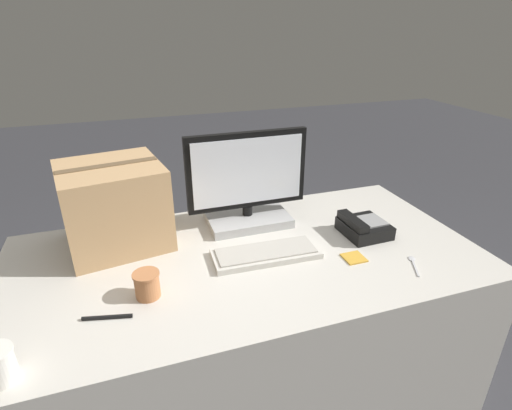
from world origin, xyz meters
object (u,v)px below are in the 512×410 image
at_px(pen_marker, 107,317).
at_px(spoon, 413,262).
at_px(monitor, 247,189).
at_px(paper_cup_right, 147,285).
at_px(sticky_note_pad, 354,258).
at_px(keyboard, 266,253).
at_px(cardboard_box, 114,205).
at_px(desk_phone, 363,227).

bearing_deg(pen_marker, spoon, 10.76).
relative_size(monitor, spoon, 4.05).
distance_m(paper_cup_right, sticky_note_pad, 0.76).
bearing_deg(keyboard, sticky_note_pad, -19.09).
relative_size(spoon, cardboard_box, 0.30).
xyz_separation_m(monitor, sticky_note_pad, (0.29, -0.41, -0.16)).
xyz_separation_m(keyboard, cardboard_box, (-0.52, 0.29, 0.15)).
bearing_deg(keyboard, paper_cup_right, -164.58).
bearing_deg(monitor, sticky_note_pad, -54.73).
relative_size(desk_phone, cardboard_box, 0.44).
distance_m(monitor, sticky_note_pad, 0.53).
distance_m(spoon, sticky_note_pad, 0.22).
distance_m(paper_cup_right, spoon, 0.96).
relative_size(monitor, desk_phone, 2.75).
bearing_deg(keyboard, pen_marker, -160.68).
relative_size(keyboard, cardboard_box, 0.97).
bearing_deg(spoon, keyboard, 93.09).
height_order(cardboard_box, pen_marker, cardboard_box).
distance_m(spoon, cardboard_box, 1.16).
height_order(desk_phone, sticky_note_pad, desk_phone).
xyz_separation_m(keyboard, paper_cup_right, (-0.45, -0.10, 0.03)).
relative_size(monitor, keyboard, 1.26).
relative_size(paper_cup_right, pen_marker, 0.60).
relative_size(keyboard, sticky_note_pad, 5.29).
xyz_separation_m(monitor, cardboard_box, (-0.54, 0.00, 0.00)).
distance_m(cardboard_box, sticky_note_pad, 0.94).
bearing_deg(paper_cup_right, monitor, 40.43).
xyz_separation_m(monitor, keyboard, (-0.02, -0.29, -0.15)).
height_order(keyboard, cardboard_box, cardboard_box).
bearing_deg(monitor, spoon, -46.43).
xyz_separation_m(keyboard, sticky_note_pad, (0.31, -0.12, -0.01)).
bearing_deg(desk_phone, cardboard_box, 163.25).
height_order(keyboard, paper_cup_right, paper_cup_right).
bearing_deg(cardboard_box, spoon, -26.39).
relative_size(desk_phone, spoon, 1.47).
bearing_deg(cardboard_box, pen_marker, -95.93).
relative_size(keyboard, paper_cup_right, 4.65).
bearing_deg(monitor, paper_cup_right, -139.57).
xyz_separation_m(keyboard, desk_phone, (0.44, 0.03, 0.02)).
bearing_deg(desk_phone, pen_marker, -170.15).
xyz_separation_m(monitor, paper_cup_right, (-0.46, -0.40, -0.12)).
xyz_separation_m(cardboard_box, sticky_note_pad, (0.83, -0.41, -0.16)).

